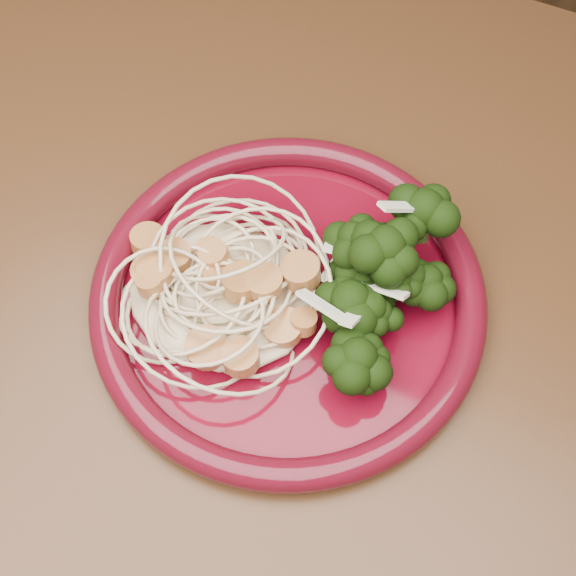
# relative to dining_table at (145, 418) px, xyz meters

# --- Properties ---
(dining_table) EXTENTS (1.20, 0.80, 0.75)m
(dining_table) POSITION_rel_dining_table_xyz_m (0.00, 0.00, 0.00)
(dining_table) COLOR #472814
(dining_table) RESTS_ON ground
(dinner_plate) EXTENTS (0.31, 0.31, 0.02)m
(dinner_plate) POSITION_rel_dining_table_xyz_m (0.07, 0.08, 0.11)
(dinner_plate) COLOR #540513
(dinner_plate) RESTS_ON dining_table
(spaghetti_pile) EXTENTS (0.15, 0.14, 0.03)m
(spaghetti_pile) POSITION_rel_dining_table_xyz_m (0.04, 0.06, 0.12)
(spaghetti_pile) COLOR beige
(spaghetti_pile) RESTS_ON dinner_plate
(scallop_cluster) EXTENTS (0.15, 0.15, 0.04)m
(scallop_cluster) POSITION_rel_dining_table_xyz_m (0.04, 0.06, 0.15)
(scallop_cluster) COLOR #C48244
(scallop_cluster) RESTS_ON spaghetti_pile
(broccoli_pile) EXTENTS (0.12, 0.15, 0.05)m
(broccoli_pile) POSITION_rel_dining_table_xyz_m (0.12, 0.10, 0.13)
(broccoli_pile) COLOR black
(broccoli_pile) RESTS_ON dinner_plate
(onion_garnish) EXTENTS (0.08, 0.10, 0.04)m
(onion_garnish) POSITION_rel_dining_table_xyz_m (0.12, 0.10, 0.16)
(onion_garnish) COLOR beige
(onion_garnish) RESTS_ON broccoli_pile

